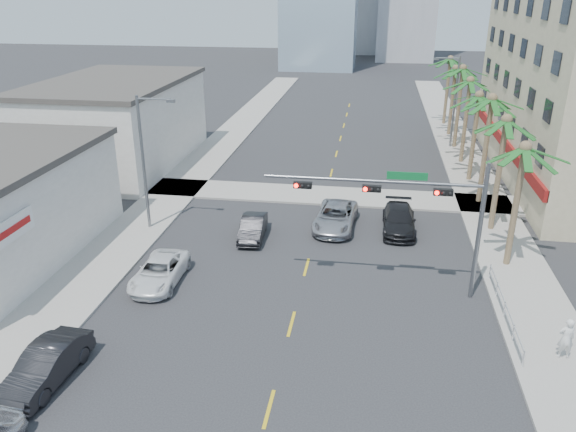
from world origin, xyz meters
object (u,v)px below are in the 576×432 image
object	(u,v)px
traffic_signal_mast	(417,205)
car_parked_far	(159,272)
car_lane_center	(335,217)
car_lane_left	(253,228)
car_lane_right	(399,220)
pedestrian	(566,338)
car_parked_mid	(47,365)

from	to	relation	value
traffic_signal_mast	car_parked_far	xyz separation A→B (m)	(-13.58, -1.01, -4.37)
car_parked_far	car_lane_center	world-z (taller)	car_lane_center
traffic_signal_mast	car_parked_far	distance (m)	14.31
car_lane_left	car_lane_right	distance (m)	9.79
traffic_signal_mast	car_lane_left	distance (m)	12.09
car_lane_left	pedestrian	xyz separation A→B (m)	(16.18, -10.59, 0.43)
traffic_signal_mast	car_lane_right	size ratio (longest dim) A/B	2.11
traffic_signal_mast	car_lane_center	distance (m)	10.24
car_lane_right	pedestrian	xyz separation A→B (m)	(6.75, -13.22, 0.36)
traffic_signal_mast	pedestrian	bearing A→B (deg)	-37.51
traffic_signal_mast	car_parked_mid	xyz separation A→B (m)	(-15.18, -9.68, -4.28)
car_parked_far	car_lane_left	size ratio (longest dim) A/B	1.17
car_lane_right	pedestrian	world-z (taller)	pedestrian
car_parked_far	pedestrian	bearing A→B (deg)	-11.73
car_parked_mid	car_lane_left	bearing A→B (deg)	74.75
traffic_signal_mast	car_lane_center	size ratio (longest dim) A/B	1.97
car_parked_far	car_lane_center	xyz separation A→B (m)	(9.03, 9.12, 0.10)
car_parked_far	car_lane_center	size ratio (longest dim) A/B	0.88
car_lane_center	pedestrian	size ratio (longest dim) A/B	2.88
car_parked_mid	car_parked_far	size ratio (longest dim) A/B	0.96
car_parked_mid	car_lane_center	xyz separation A→B (m)	(10.63, 17.78, 0.00)
car_parked_mid	car_parked_far	world-z (taller)	car_parked_mid
car_lane_left	car_lane_center	distance (m)	5.75
car_parked_mid	car_lane_center	distance (m)	20.72
traffic_signal_mast	pedestrian	xyz separation A→B (m)	(6.43, -4.93, -3.93)
car_parked_mid	car_lane_left	xyz separation A→B (m)	(5.43, 15.34, -0.08)
car_parked_far	car_lane_left	xyz separation A→B (m)	(3.83, 6.67, 0.01)
car_parked_mid	pedestrian	bearing A→B (deg)	16.62
car_parked_mid	car_lane_center	world-z (taller)	car_lane_center
car_parked_far	traffic_signal_mast	bearing A→B (deg)	3.62
pedestrian	car_lane_left	bearing A→B (deg)	-38.66
traffic_signal_mast	car_lane_left	xyz separation A→B (m)	(-9.76, 5.66, -4.36)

